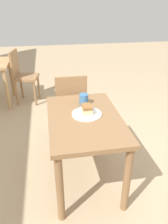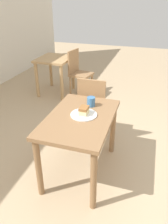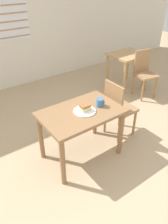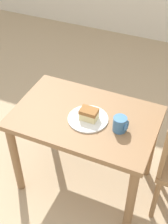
# 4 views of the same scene
# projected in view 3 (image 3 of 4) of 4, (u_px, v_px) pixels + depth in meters

# --- Properties ---
(ground_plane) EXTENTS (14.00, 14.00, 0.00)m
(ground_plane) POSITION_uv_depth(u_px,v_px,m) (99.00, 176.00, 2.67)
(ground_plane) COLOR tan
(dining_table_near) EXTENTS (0.98, 0.64, 0.70)m
(dining_table_near) POSITION_uv_depth(u_px,v_px,m) (81.00, 119.00, 2.67)
(dining_table_near) COLOR olive
(dining_table_near) RESTS_ON ground_plane
(dining_table_far) EXTENTS (0.71, 0.61, 0.71)m
(dining_table_far) POSITION_uv_depth(u_px,v_px,m) (127.00, 61.00, 4.46)
(dining_table_far) COLOR tan
(dining_table_far) RESTS_ON ground_plane
(chair_near_window) EXTENTS (0.37, 0.37, 0.89)m
(chair_near_window) POSITION_uv_depth(u_px,v_px,m) (118.00, 108.00, 3.08)
(chair_near_window) COLOR #9E754C
(chair_near_window) RESTS_ON ground_plane
(chair_far_corner) EXTENTS (0.43, 0.43, 0.89)m
(chair_far_corner) POSITION_uv_depth(u_px,v_px,m) (144.00, 72.00, 4.16)
(chair_far_corner) COLOR #9E754C
(chair_far_corner) RESTS_ON ground_plane
(plate) EXTENTS (0.27, 0.27, 0.01)m
(plate) POSITION_uv_depth(u_px,v_px,m) (85.00, 111.00, 2.60)
(plate) COLOR white
(plate) RESTS_ON dining_table_near
(cake_slice) EXTENTS (0.12, 0.08, 0.08)m
(cake_slice) POSITION_uv_depth(u_px,v_px,m) (85.00, 108.00, 2.57)
(cake_slice) COLOR beige
(cake_slice) RESTS_ON plate
(coffee_mug) EXTENTS (0.10, 0.09, 0.10)m
(coffee_mug) POSITION_uv_depth(u_px,v_px,m) (100.00, 102.00, 2.67)
(coffee_mug) COLOR teal
(coffee_mug) RESTS_ON dining_table_near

